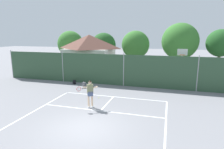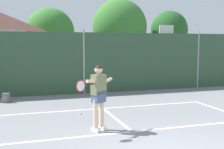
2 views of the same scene
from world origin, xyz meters
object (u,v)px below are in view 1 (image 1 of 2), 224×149
object	(u,v)px
basketball_hoop	(182,62)
backpack_black	(74,82)
backpack_grey	(84,84)
tennis_ball	(99,98)
tennis_player	(90,92)

from	to	relation	value
basketball_hoop	backpack_black	world-z (taller)	basketball_hoop
backpack_grey	tennis_ball	bearing A→B (deg)	-48.54
tennis_ball	backpack_grey	bearing A→B (deg)	131.46
backpack_black	backpack_grey	world-z (taller)	same
tennis_player	backpack_grey	world-z (taller)	tennis_player
tennis_player	backpack_grey	bearing A→B (deg)	118.90
basketball_hoop	tennis_player	xyz separation A→B (m)	(-6.10, -7.55, -1.20)
basketball_hoop	tennis_player	size ratio (longest dim) A/B	1.91
basketball_hoop	backpack_black	xyz separation A→B (m)	(-10.07, -2.16, -2.12)
backpack_grey	basketball_hoop	bearing A→B (deg)	16.65
basketball_hoop	backpack_black	distance (m)	10.52
basketball_hoop	tennis_ball	distance (m)	8.65
tennis_ball	tennis_player	bearing A→B (deg)	-86.50
basketball_hoop	tennis_player	distance (m)	9.78
backpack_black	tennis_player	bearing A→B (deg)	-53.57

